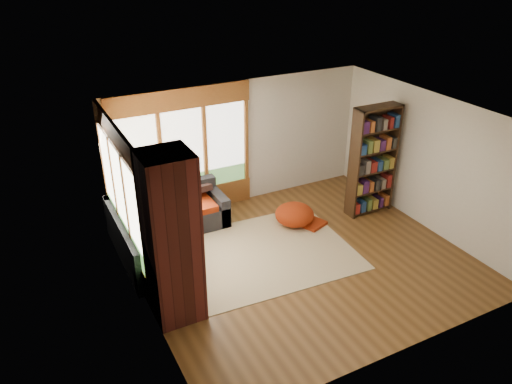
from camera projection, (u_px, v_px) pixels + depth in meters
name	position (u px, v px, depth m)	size (l,w,h in m)	color
floor	(301.00, 259.00, 8.79)	(5.50, 5.50, 0.00)	#543417
ceiling	(308.00, 117.00, 7.61)	(5.50, 5.50, 0.00)	white
wall_back	(239.00, 143.00, 10.18)	(5.50, 0.04, 2.60)	silver
wall_front	(412.00, 274.00, 6.22)	(5.50, 0.04, 2.60)	silver
wall_left	(140.00, 233.00, 7.08)	(0.04, 5.00, 2.60)	silver
wall_right	(429.00, 162.00, 9.32)	(0.04, 5.00, 2.60)	silver
windows_back	(184.00, 152.00, 9.64)	(2.82, 0.10, 1.90)	brown
windows_left	(121.00, 195.00, 8.02)	(0.10, 2.62, 1.90)	brown
roller_blind	(108.00, 154.00, 8.50)	(0.03, 0.72, 0.90)	olive
brick_chimney	(172.00, 239.00, 6.94)	(0.70, 0.70, 2.60)	#471914
sectional_sofa	(163.00, 226.00, 9.20)	(2.20, 2.20, 0.80)	black
area_rug	(262.00, 253.00, 8.92)	(3.17, 2.42, 0.01)	beige
bookshelf	(373.00, 161.00, 9.83)	(0.96, 0.32, 2.24)	#331F11
pouf	(294.00, 214.00, 9.77)	(0.77, 0.77, 0.41)	#9C2605
dog_tan	(178.00, 200.00, 9.12)	(0.91, 0.64, 0.47)	olive
dog_brindle	(172.00, 212.00, 8.73)	(0.59, 0.89, 0.46)	black
throw_pillows	(165.00, 202.00, 9.07)	(1.98, 1.68, 0.45)	#2F1D1A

